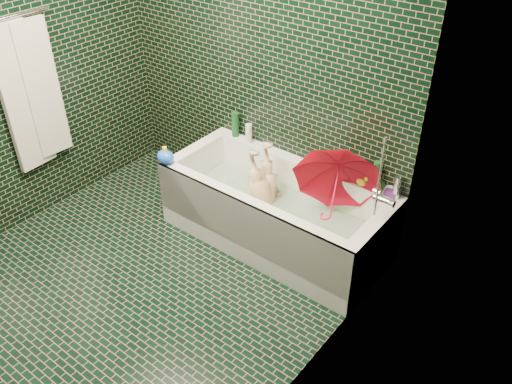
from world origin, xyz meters
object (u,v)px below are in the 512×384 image
Objects in this scene: child at (265,200)px; umbrella at (335,190)px; bathtub at (275,218)px; rubber_duck at (363,181)px; bath_toy at (165,157)px.

child is 1.49× the size of umbrella.
bathtub is 0.62m from umbrella.
umbrella reaches higher than rubber_duck.
bathtub is 1.92× the size of child.
bathtub is 0.73m from rubber_duck.
bath_toy is (-0.80, -0.31, 0.40)m from bathtub.
bath_toy is at bearing -155.78° from rubber_duck.
rubber_duck is 1.48m from bath_toy.
umbrella is (0.45, 0.07, 0.42)m from bathtub.
bath_toy is at bearing -158.52° from bathtub.
umbrella is 1.31m from bath_toy.
rubber_duck is at bearing 32.13° from bathtub.
umbrella is 0.28m from rubber_duck.
rubber_duck is (0.64, 0.30, 0.28)m from child.
bath_toy is at bearing -56.60° from child.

